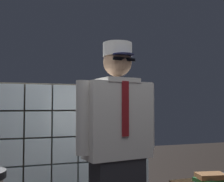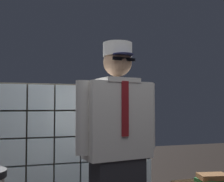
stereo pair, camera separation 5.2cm
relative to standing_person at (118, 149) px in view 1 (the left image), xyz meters
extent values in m
cube|color=silver|center=(-0.81, 1.15, -0.46)|extent=(0.28, 0.08, 0.28)
cube|color=silver|center=(-0.51, 1.15, -0.46)|extent=(0.28, 0.08, 0.28)
cube|color=silver|center=(-0.22, 1.15, -0.46)|extent=(0.28, 0.08, 0.28)
cube|color=silver|center=(0.08, 1.15, -0.46)|extent=(0.28, 0.08, 0.28)
cube|color=silver|center=(0.37, 1.15, -0.46)|extent=(0.28, 0.08, 0.28)
cube|color=silver|center=(0.67, 1.15, -0.46)|extent=(0.28, 0.08, 0.28)
cube|color=silver|center=(-0.81, 1.15, -0.17)|extent=(0.28, 0.08, 0.28)
cube|color=silver|center=(-0.51, 1.15, -0.17)|extent=(0.28, 0.08, 0.28)
cube|color=silver|center=(-0.22, 1.15, -0.17)|extent=(0.28, 0.08, 0.28)
cube|color=silver|center=(0.08, 1.15, -0.17)|extent=(0.28, 0.08, 0.28)
cube|color=silver|center=(0.37, 1.15, -0.17)|extent=(0.28, 0.08, 0.28)
cube|color=silver|center=(0.67, 1.15, -0.17)|extent=(0.28, 0.08, 0.28)
cube|color=silver|center=(-0.81, 1.15, 0.13)|extent=(0.28, 0.08, 0.28)
cube|color=silver|center=(-0.51, 1.15, 0.13)|extent=(0.28, 0.08, 0.28)
cube|color=silver|center=(-0.22, 1.15, 0.13)|extent=(0.28, 0.08, 0.28)
cube|color=silver|center=(0.08, 1.15, 0.13)|extent=(0.28, 0.08, 0.28)
cube|color=silver|center=(0.37, 1.15, 0.13)|extent=(0.28, 0.08, 0.28)
cube|color=silver|center=(0.67, 1.15, 0.13)|extent=(0.28, 0.08, 0.28)
cube|color=silver|center=(-0.81, 1.15, 0.42)|extent=(0.28, 0.08, 0.28)
cube|color=silver|center=(-0.51, 1.15, 0.42)|extent=(0.28, 0.08, 0.28)
cube|color=silver|center=(-0.22, 1.15, 0.42)|extent=(0.28, 0.08, 0.28)
cube|color=silver|center=(0.08, 1.15, 0.42)|extent=(0.28, 0.08, 0.28)
cube|color=silver|center=(0.37, 1.15, 0.42)|extent=(0.28, 0.08, 0.28)
cube|color=silver|center=(0.67, 1.15, 0.42)|extent=(0.28, 0.08, 0.28)
cube|color=#5B5447|center=(-0.07, 1.21, -0.17)|extent=(1.79, 0.02, 1.50)
cube|color=silver|center=(0.00, 0.00, 0.22)|extent=(0.55, 0.31, 0.58)
cube|color=maroon|center=(0.02, -0.12, 0.31)|extent=(0.06, 0.02, 0.41)
cube|color=silver|center=(0.00, 0.00, 0.52)|extent=(0.32, 0.28, 0.04)
sphere|color=tan|center=(0.00, 0.00, 0.67)|extent=(0.22, 0.22, 0.22)
ellipsoid|color=black|center=(0.01, -0.05, 0.63)|extent=(0.16, 0.10, 0.10)
cube|color=black|center=(0.02, -0.10, 0.68)|extent=(0.19, 0.04, 0.02)
cylinder|color=#191E47|center=(0.01, -0.08, 0.71)|extent=(0.19, 0.19, 0.01)
cylinder|color=white|center=(0.00, 0.00, 0.77)|extent=(0.23, 0.23, 0.11)
cylinder|color=silver|center=(0.28, 0.05, 0.24)|extent=(0.12, 0.12, 0.54)
cylinder|color=silver|center=(-0.28, -0.05, 0.24)|extent=(0.12, 0.12, 0.54)
cube|color=#1E592D|center=(0.90, 0.07, -0.33)|extent=(0.27, 0.23, 0.03)
cube|color=brown|center=(0.89, 0.05, -0.29)|extent=(0.27, 0.20, 0.04)
cylinder|color=navy|center=(1.03, 0.06, -0.33)|extent=(0.08, 0.08, 0.09)
camera|label=1|loc=(-0.75, -2.06, 0.33)|focal=45.27mm
camera|label=2|loc=(-0.70, -2.07, 0.33)|focal=45.27mm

